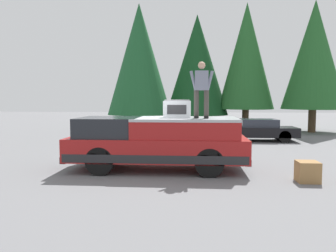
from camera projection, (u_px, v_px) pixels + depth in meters
name	position (u px, v px, depth m)	size (l,w,h in m)	color
ground_plane	(144.00, 169.00, 10.74)	(90.00, 90.00, 0.00)	slate
pickup_truck	(157.00, 142.00, 10.58)	(2.01, 5.54, 1.65)	maroon
compressor_unit	(177.00, 109.00, 10.57)	(0.65, 0.84, 0.56)	silver
person_on_truck_bed	(201.00, 88.00, 10.10)	(0.29, 0.72, 1.69)	#423D38
parked_car_black	(257.00, 130.00, 17.95)	(1.64, 4.10, 1.16)	black
wooden_crate	(308.00, 172.00, 9.09)	(0.56, 0.56, 0.56)	olive
conifer_far_left	(314.00, 55.00, 22.10)	(4.06, 4.06, 8.65)	#4C3826
conifer_left	(246.00, 56.00, 23.49)	(3.85, 3.85, 8.85)	#4C3826
conifer_center_left	(197.00, 65.00, 24.18)	(4.48, 4.48, 8.20)	#4C3826
conifer_center_right	(139.00, 59.00, 23.50)	(4.45, 4.45, 8.81)	#4C3826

